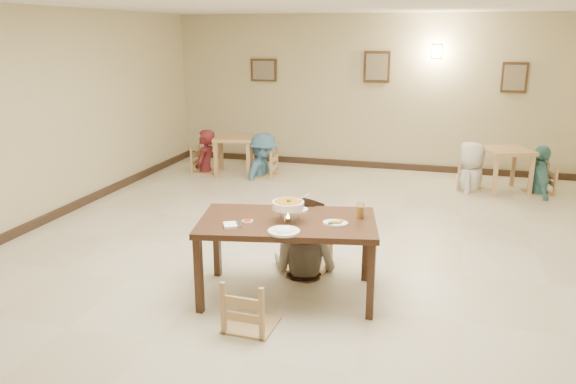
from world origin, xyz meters
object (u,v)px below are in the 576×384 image
(bg_chair_rl, at_px, (471,165))
(bg_diner_a, at_px, (204,130))
(bg_table_left, at_px, (234,143))
(bg_diner_d, at_px, (543,146))
(chair_near, at_px, (250,280))
(main_table, at_px, (288,228))
(chair_far, at_px, (308,226))
(curry_warmer, at_px, (288,205))
(main_diner, at_px, (305,198))
(drink_glass, at_px, (360,211))
(bg_table_right, at_px, (506,157))
(bg_diner_b, at_px, (263,133))
(bg_chair_rr, at_px, (541,167))
(bg_chair_lr, at_px, (263,151))
(bg_chair_ll, at_px, (205,148))
(bg_diner_c, at_px, (473,142))

(bg_chair_rl, xyz_separation_m, bg_diner_a, (-4.94, -0.11, 0.40))
(bg_table_left, height_order, bg_diner_d, bg_diner_d)
(chair_near, bearing_deg, bg_diner_d, -117.44)
(main_table, relative_size, bg_table_left, 2.17)
(chair_far, relative_size, curry_warmer, 2.90)
(bg_chair_rl, height_order, bg_diner_a, bg_diner_a)
(main_table, xyz_separation_m, bg_diner_d, (3.05, 4.86, 0.08))
(bg_diner_a, bearing_deg, main_diner, 33.99)
(drink_glass, height_order, bg_table_right, drink_glass)
(main_diner, xyz_separation_m, bg_diner_b, (-1.84, 4.06, -0.04))
(bg_diner_b, bearing_deg, bg_chair_rr, -79.43)
(chair_near, distance_m, bg_chair_lr, 5.66)
(drink_glass, height_order, bg_chair_rl, drink_glass)
(curry_warmer, bearing_deg, bg_chair_ll, 122.55)
(bg_table_right, distance_m, bg_diner_c, 0.61)
(curry_warmer, relative_size, bg_diner_b, 0.21)
(main_diner, bearing_deg, bg_table_left, -42.42)
(chair_near, height_order, bg_table_left, chair_near)
(drink_glass, height_order, bg_chair_lr, bg_chair_lr)
(main_diner, distance_m, bg_diner_c, 4.59)
(drink_glass, relative_size, bg_chair_rr, 0.17)
(chair_far, height_order, bg_table_right, chair_far)
(bg_table_left, distance_m, bg_chair_ll, 0.61)
(bg_chair_ll, bearing_deg, bg_diner_b, -92.69)
(bg_chair_lr, bearing_deg, bg_diner_c, 90.77)
(bg_table_right, xyz_separation_m, bg_diner_c, (-0.56, -0.05, 0.23))
(main_table, distance_m, bg_table_left, 5.33)
(bg_chair_lr, distance_m, bg_diner_d, 4.88)
(chair_near, relative_size, bg_table_left, 1.07)
(drink_glass, bearing_deg, bg_chair_rr, 62.93)
(main_table, relative_size, bg_chair_lr, 1.93)
(bg_chair_rl, bearing_deg, bg_diner_c, 0.00)
(chair_far, xyz_separation_m, bg_chair_rl, (1.89, 4.06, -0.07))
(bg_chair_lr, height_order, bg_diner_b, bg_diner_b)
(curry_warmer, distance_m, bg_chair_ll, 5.65)
(bg_diner_c, bearing_deg, chair_far, -17.53)
(bg_table_right, distance_m, bg_diner_d, 0.60)
(bg_diner_b, bearing_deg, bg_table_left, 93.90)
(bg_table_right, height_order, bg_diner_d, bg_diner_d)
(main_diner, relative_size, bg_chair_lr, 1.76)
(bg_chair_rr, bearing_deg, bg_chair_lr, -101.41)
(curry_warmer, height_order, bg_table_left, curry_warmer)
(main_table, xyz_separation_m, bg_chair_rl, (1.93, 4.82, -0.31))
(chair_near, xyz_separation_m, curry_warmer, (0.16, 0.68, 0.52))
(bg_chair_lr, bearing_deg, bg_table_left, -95.83)
(curry_warmer, distance_m, bg_diner_d, 5.76)
(bg_chair_rr, bearing_deg, curry_warmer, -45.09)
(bg_chair_rr, bearing_deg, bg_table_right, -103.60)
(chair_far, xyz_separation_m, bg_diner_c, (1.89, 4.06, 0.33))
(bg_table_right, bearing_deg, bg_diner_a, -178.36)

